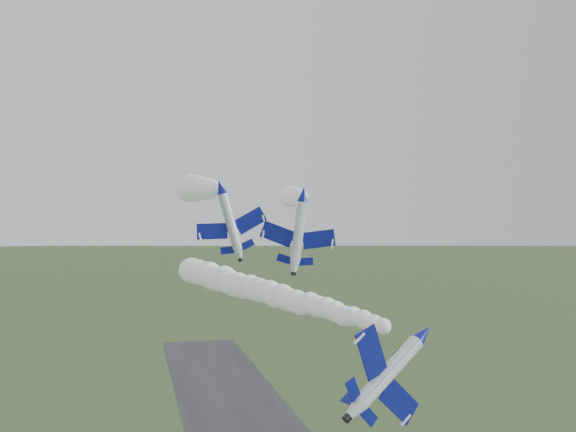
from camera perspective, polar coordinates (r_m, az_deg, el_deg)
name	(u,v)px	position (r m, az deg, el deg)	size (l,w,h in m)	color
jet_lead	(424,334)	(67.82, 12.03, -10.21)	(7.26, 13.32, 9.35)	silver
smoke_trail_jet_lead	(265,292)	(93.26, -2.10, -6.74)	(4.49, 56.98, 4.49)	white
jet_pair_left	(220,187)	(85.73, -6.03, 2.61)	(9.13, 11.34, 3.50)	silver
smoke_trail_jet_pair_left	(200,188)	(119.50, -7.81, 2.46)	(5.55, 63.24, 5.55)	white
jet_pair_right	(303,194)	(86.38, 1.37, 1.96)	(10.17, 12.05, 3.07)	silver
smoke_trail_jet_pair_right	(294,197)	(118.75, 0.54, 1.73)	(4.45, 58.49, 4.45)	white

